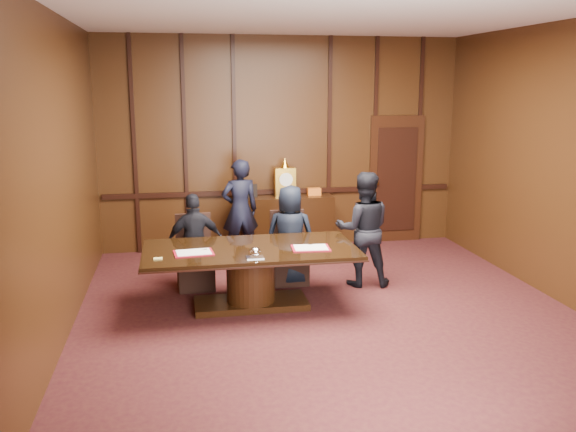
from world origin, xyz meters
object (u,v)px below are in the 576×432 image
at_px(witness_left, 240,210).
at_px(witness_right, 363,229).
at_px(conference_table, 251,267).
at_px(signatory_left, 195,242).
at_px(signatory_right, 290,235).
at_px(sideboard, 285,221).

bearing_deg(witness_left, witness_right, 126.26).
bearing_deg(witness_right, conference_table, 30.15).
bearing_deg(conference_table, witness_left, 87.30).
relative_size(conference_table, signatory_left, 1.99).
bearing_deg(signatory_left, witness_left, -127.85).
xyz_separation_m(signatory_left, witness_left, (0.75, 1.33, 0.14)).
xyz_separation_m(witness_left, witness_right, (1.52, -1.56, -0.01)).
distance_m(signatory_right, witness_left, 1.44).
xyz_separation_m(sideboard, witness_right, (0.72, -2.03, 0.30)).
bearing_deg(signatory_right, sideboard, -81.50).
bearing_deg(sideboard, signatory_left, -130.70).
relative_size(conference_table, witness_right, 1.66).
height_order(signatory_left, signatory_right, signatory_right).
bearing_deg(signatory_right, signatory_left, 16.42).
xyz_separation_m(conference_table, witness_right, (1.62, 0.58, 0.28)).
distance_m(conference_table, witness_right, 1.75).
xyz_separation_m(signatory_right, witness_right, (0.97, -0.22, 0.10)).
xyz_separation_m(sideboard, conference_table, (-0.90, -2.60, 0.02)).
distance_m(signatory_left, signatory_right, 1.30).
relative_size(signatory_left, witness_right, 0.83).
distance_m(signatory_left, witness_left, 1.54).
bearing_deg(signatory_right, witness_right, -176.47).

